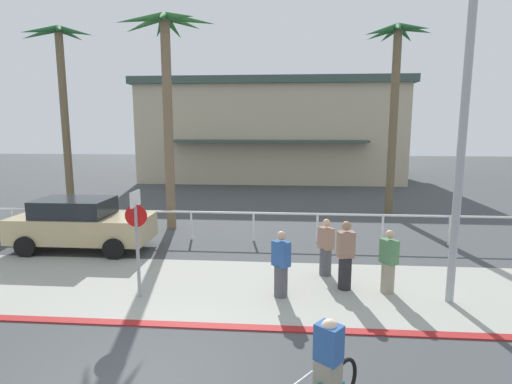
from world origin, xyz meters
TOP-DOWN VIEW (x-y plane):
  - ground_plane at (0.00, 10.00)m, footprint 80.00×80.00m
  - sidewalk_strip at (0.00, 4.20)m, footprint 44.00×4.00m
  - curb_paint at (0.00, 2.20)m, footprint 44.00×0.24m
  - building_backdrop at (1.00, 27.55)m, footprint 18.99×12.53m
  - rail_fence at (0.00, 8.50)m, footprint 20.09×0.08m
  - stop_sign_bike_lane at (-1.18, 3.50)m, footprint 0.52×0.56m
  - streetlight_curb at (6.04, 3.55)m, footprint 0.24×2.54m
  - palm_tree_1 at (-8.42, 13.62)m, footprint 3.51×3.18m
  - palm_tree_2 at (-2.29, 10.00)m, footprint 3.73×3.15m
  - palm_tree_3 at (6.87, 13.22)m, footprint 3.04×3.32m
  - car_tan_1 at (-4.42, 7.06)m, footprint 4.40×2.02m
  - cyclist_teal_0 at (2.85, -0.29)m, footprint 1.18×1.46m
  - pedestrian_0 at (3.73, 4.35)m, footprint 0.44×0.37m
  - pedestrian_1 at (2.16, 3.78)m, footprint 0.47×0.46m
  - pedestrian_2 at (3.34, 5.29)m, footprint 0.45×0.48m
  - pedestrian_3 at (4.74, 4.22)m, footprint 0.44×0.48m

SIDE VIEW (x-z plane):
  - ground_plane at x=0.00m, z-range 0.00..0.00m
  - sidewalk_strip at x=0.00m, z-range 0.00..0.02m
  - curb_paint at x=0.00m, z-range 0.00..0.03m
  - cyclist_teal_0 at x=2.85m, z-range -0.06..1.44m
  - pedestrian_2 at x=3.34m, z-range -0.07..1.50m
  - pedestrian_3 at x=4.74m, z-range -0.07..1.51m
  - pedestrian_1 at x=2.16m, z-range -0.07..1.54m
  - pedestrian_0 at x=3.73m, z-range -0.06..1.68m
  - rail_fence at x=0.00m, z-range 0.31..1.35m
  - car_tan_1 at x=-4.42m, z-range 0.03..1.72m
  - stop_sign_bike_lane at x=-1.18m, z-range 0.40..2.96m
  - building_backdrop at x=1.00m, z-range 0.02..7.27m
  - streetlight_curb at x=6.04m, z-range 0.53..8.03m
  - palm_tree_3 at x=6.87m, z-range 1.92..10.24m
  - palm_tree_1 at x=-8.42m, z-range 1.88..10.49m
  - palm_tree_2 at x=-2.29m, z-range 2.20..10.34m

